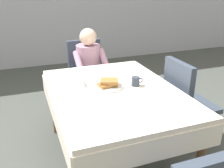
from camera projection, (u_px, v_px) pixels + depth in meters
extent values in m
plane|color=#474C47|center=(114.00, 157.00, 2.58)|extent=(14.00, 14.00, 0.00)
cube|color=silver|center=(115.00, 92.00, 2.31)|extent=(1.10, 1.50, 0.04)
cube|color=silver|center=(155.00, 150.00, 1.69)|extent=(1.10, 0.01, 0.18)
cube|color=silver|center=(92.00, 76.00, 3.01)|extent=(1.10, 0.01, 0.18)
cube|color=silver|center=(54.00, 113.00, 2.17)|extent=(0.01, 1.50, 0.18)
cube|color=silver|center=(167.00, 94.00, 2.53)|extent=(0.01, 1.50, 0.18)
cylinder|color=brown|center=(200.00, 159.00, 2.01)|extent=(0.07, 0.07, 0.70)
cylinder|color=brown|center=(55.00, 105.00, 2.88)|extent=(0.07, 0.07, 0.70)
cylinder|color=brown|center=(131.00, 93.00, 3.18)|extent=(0.07, 0.07, 0.70)
cube|color=#384251|center=(89.00, 81.00, 3.36)|extent=(0.44, 0.44, 0.05)
cube|color=#384251|center=(84.00, 58.00, 3.44)|extent=(0.44, 0.06, 0.48)
cylinder|color=#2D2319|center=(106.00, 100.00, 3.35)|extent=(0.04, 0.04, 0.40)
cylinder|color=#2D2319|center=(79.00, 104.00, 3.23)|extent=(0.04, 0.04, 0.40)
cylinder|color=#2D2319|center=(98.00, 90.00, 3.66)|extent=(0.04, 0.04, 0.40)
cylinder|color=#2D2319|center=(73.00, 93.00, 3.54)|extent=(0.04, 0.04, 0.40)
cylinder|color=#B2849E|center=(89.00, 63.00, 3.25)|extent=(0.30, 0.30, 0.46)
sphere|color=beige|center=(88.00, 37.00, 3.10)|extent=(0.21, 0.21, 0.21)
cylinder|color=#B2849E|center=(104.00, 59.00, 3.15)|extent=(0.08, 0.29, 0.23)
cylinder|color=#B2849E|center=(79.00, 62.00, 3.05)|extent=(0.08, 0.29, 0.23)
cylinder|color=#383D51|center=(100.00, 100.00, 3.29)|extent=(0.10, 0.10, 0.45)
cylinder|color=#383D51|center=(87.00, 102.00, 3.24)|extent=(0.10, 0.10, 0.45)
cube|color=#384251|center=(192.00, 106.00, 2.70)|extent=(0.44, 0.44, 0.05)
cube|color=#384251|center=(178.00, 85.00, 2.53)|extent=(0.06, 0.44, 0.48)
cylinder|color=#2D2319|center=(193.00, 114.00, 3.00)|extent=(0.04, 0.04, 0.40)
cylinder|color=#2D2319|center=(214.00, 130.00, 2.68)|extent=(0.04, 0.04, 0.40)
cylinder|color=#2D2319|center=(166.00, 119.00, 2.88)|extent=(0.04, 0.04, 0.40)
cylinder|color=#2D2319|center=(185.00, 136.00, 2.57)|extent=(0.04, 0.04, 0.40)
cylinder|color=white|center=(108.00, 87.00, 2.35)|extent=(0.28, 0.28, 0.02)
cube|color=#A36B33|center=(107.00, 85.00, 2.33)|extent=(0.17, 0.13, 0.03)
cube|color=#A36B33|center=(109.00, 81.00, 2.33)|extent=(0.20, 0.18, 0.03)
cylinder|color=#333D4C|center=(135.00, 81.00, 2.37)|extent=(0.08, 0.08, 0.08)
torus|color=#333D4C|center=(140.00, 80.00, 2.39)|extent=(0.05, 0.01, 0.05)
cone|color=silver|center=(84.00, 83.00, 2.35)|extent=(0.08, 0.08, 0.07)
cube|color=silver|center=(89.00, 91.00, 2.27)|extent=(0.02, 0.18, 0.00)
cube|color=silver|center=(128.00, 85.00, 2.39)|extent=(0.02, 0.20, 0.00)
cube|color=silver|center=(122.00, 103.00, 2.04)|extent=(0.15, 0.03, 0.00)
cube|color=white|center=(79.00, 97.00, 2.15)|extent=(0.18, 0.13, 0.01)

